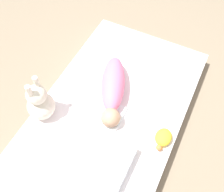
# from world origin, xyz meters

# --- Properties ---
(ground_plane) EXTENTS (12.00, 12.00, 0.00)m
(ground_plane) POSITION_xyz_m (0.00, 0.00, 0.00)
(ground_plane) COLOR #7A6B56
(bed_mattress) EXTENTS (1.58, 0.94, 0.12)m
(bed_mattress) POSITION_xyz_m (0.00, 0.00, 0.06)
(bed_mattress) COLOR white
(bed_mattress) RESTS_ON ground_plane
(burp_cloth) EXTENTS (0.20, 0.19, 0.02)m
(burp_cloth) POSITION_xyz_m (0.04, 0.01, 0.13)
(burp_cloth) COLOR white
(burp_cloth) RESTS_ON bed_mattress
(swaddled_baby) EXTENTS (0.55, 0.33, 0.17)m
(swaddled_baby) POSITION_xyz_m (-0.12, -0.04, 0.20)
(swaddled_baby) COLOR pink
(swaddled_baby) RESTS_ON bed_mattress
(pillow) EXTENTS (0.39, 0.34, 0.08)m
(pillow) POSITION_xyz_m (0.40, 0.11, 0.16)
(pillow) COLOR white
(pillow) RESTS_ON bed_mattress
(bunny_plush) EXTENTS (0.18, 0.18, 0.35)m
(bunny_plush) POSITION_xyz_m (0.22, -0.40, 0.25)
(bunny_plush) COLOR beige
(bunny_plush) RESTS_ON bed_mattress
(turtle_plush) EXTENTS (0.16, 0.10, 0.07)m
(turtle_plush) POSITION_xyz_m (0.05, 0.39, 0.16)
(turtle_plush) COLOR yellow
(turtle_plush) RESTS_ON bed_mattress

